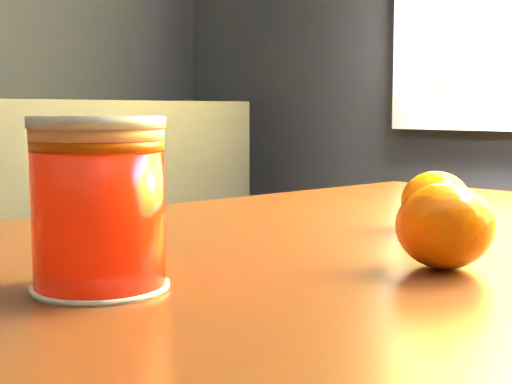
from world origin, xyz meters
TOP-DOWN VIEW (x-y plane):
  - table at (1.02, 0.13)m, footprint 1.11×0.85m
  - juice_glass at (0.81, 0.14)m, footprint 0.08×0.08m
  - orange_front at (1.03, 0.06)m, footprint 0.08×0.08m
  - orange_back at (1.15, 0.18)m, footprint 0.07×0.07m

SIDE VIEW (x-z plane):
  - table at x=1.02m, z-range 0.28..1.04m
  - orange_back at x=1.15m, z-range 0.76..0.82m
  - orange_front at x=1.03m, z-range 0.76..0.82m
  - juice_glass at x=0.81m, z-range 0.76..0.87m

